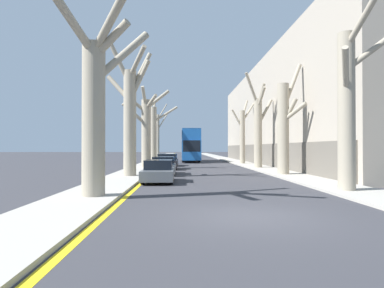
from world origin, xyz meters
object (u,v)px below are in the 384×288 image
(parked_car_1, at_px, (164,166))
(street_tree_left_1, at_px, (130,114))
(street_tree_left_4, at_px, (158,136))
(street_tree_left_0, at_px, (95,102))
(street_tree_right_0, at_px, (349,103))
(street_tree_left_3, at_px, (154,131))
(parked_car_0, at_px, (159,172))
(parked_car_2, at_px, (167,162))
(street_tree_right_1, at_px, (284,126))
(double_decker_bus, at_px, (190,144))
(street_tree_left_2, at_px, (146,128))
(street_tree_right_3, at_px, (243,134))
(street_tree_right_2, at_px, (258,128))
(parked_car_3, at_px, (169,160))

(parked_car_1, bearing_deg, street_tree_left_1, -131.30)
(street_tree_left_4, bearing_deg, street_tree_left_0, -89.98)
(street_tree_right_0, bearing_deg, street_tree_left_0, -172.40)
(street_tree_left_3, xyz_separation_m, parked_car_0, (2.00, -21.53, -3.37))
(street_tree_left_3, height_order, parked_car_2, street_tree_left_3)
(street_tree_left_0, bearing_deg, street_tree_right_1, 45.23)
(street_tree_right_0, bearing_deg, double_decker_bus, 99.83)
(street_tree_right_1, bearing_deg, parked_car_1, 170.98)
(street_tree_left_2, distance_m, parked_car_1, 8.04)
(street_tree_left_0, height_order, street_tree_left_3, street_tree_left_3)
(parked_car_2, bearing_deg, street_tree_right_3, 46.31)
(street_tree_right_0, distance_m, parked_car_0, 10.44)
(street_tree_right_2, relative_size, double_decker_bus, 0.80)
(street_tree_left_0, distance_m, street_tree_left_2, 19.07)
(street_tree_left_3, bearing_deg, street_tree_left_1, -90.27)
(street_tree_right_0, bearing_deg, street_tree_left_3, 111.73)
(street_tree_left_4, distance_m, parked_car_0, 30.11)
(street_tree_left_3, distance_m, street_tree_right_2, 13.96)
(street_tree_right_3, bearing_deg, street_tree_right_0, -90.06)
(street_tree_left_3, xyz_separation_m, parked_car_2, (2.00, -9.70, -3.31))
(street_tree_left_0, distance_m, street_tree_left_1, 9.63)
(street_tree_left_3, distance_m, street_tree_right_3, 10.62)
(parked_car_2, bearing_deg, street_tree_right_1, -41.64)
(street_tree_left_1, relative_size, parked_car_0, 2.23)
(parked_car_2, bearing_deg, street_tree_right_2, 3.83)
(street_tree_right_1, bearing_deg, street_tree_left_1, -174.50)
(parked_car_0, bearing_deg, street_tree_left_1, 123.08)
(street_tree_left_1, height_order, street_tree_right_3, street_tree_left_1)
(parked_car_2, bearing_deg, parked_car_3, 90.00)
(street_tree_right_0, height_order, double_decker_bus, street_tree_right_0)
(street_tree_right_2, xyz_separation_m, street_tree_right_3, (0.03, 8.42, -0.27))
(street_tree_left_2, distance_m, parked_car_0, 13.23)
(street_tree_left_2, xyz_separation_m, street_tree_right_1, (10.60, -8.43, -0.31))
(parked_car_2, bearing_deg, street_tree_left_4, 96.38)
(street_tree_left_0, relative_size, parked_car_0, 1.89)
(parked_car_0, bearing_deg, parked_car_1, 90.00)
(street_tree_left_1, distance_m, double_decker_bus, 26.53)
(street_tree_left_1, distance_m, street_tree_left_4, 26.68)
(street_tree_right_0, bearing_deg, parked_car_3, 110.79)
(street_tree_left_2, xyz_separation_m, double_decker_bus, (4.69, 16.59, -1.29))
(parked_car_1, bearing_deg, street_tree_right_0, -51.01)
(street_tree_right_3, height_order, parked_car_1, street_tree_right_3)
(street_tree_left_0, distance_m, street_tree_right_1, 14.98)
(street_tree_right_1, xyz_separation_m, double_decker_bus, (-5.91, 25.02, -0.97))
(parked_car_1, bearing_deg, double_decker_bus, 83.65)
(street_tree_right_1, distance_m, double_decker_bus, 25.73)
(street_tree_right_0, relative_size, double_decker_bus, 0.76)
(street_tree_left_4, height_order, street_tree_right_3, street_tree_left_4)
(parked_car_0, bearing_deg, street_tree_right_3, 67.58)
(street_tree_right_3, bearing_deg, street_tree_left_1, -121.24)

